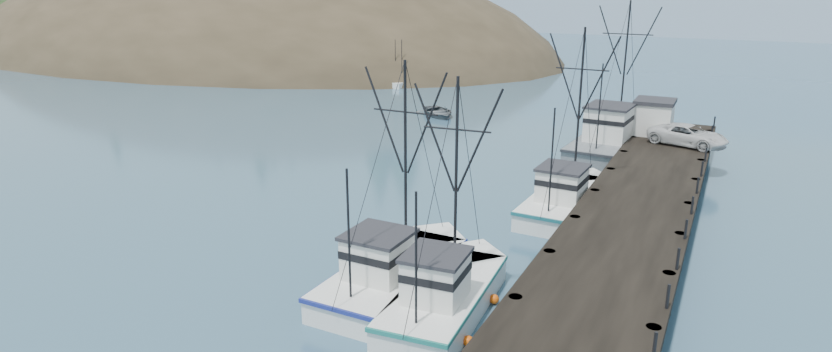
% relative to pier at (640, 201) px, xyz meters
% --- Properties ---
extents(ground, '(400.00, 400.00, 0.00)m').
position_rel_pier_xyz_m(ground, '(-14.00, -16.00, -1.69)').
color(ground, '#30526C').
rests_on(ground, ground).
extents(pier, '(6.00, 44.00, 2.00)m').
position_rel_pier_xyz_m(pier, '(0.00, 0.00, 0.00)').
color(pier, black).
rests_on(pier, ground).
extents(headland, '(134.80, 78.00, 51.00)m').
position_rel_pier_xyz_m(headland, '(-88.95, 62.61, -6.24)').
color(headland, '#382D1E').
rests_on(headland, ground).
extents(distant_ridge, '(360.00, 40.00, 26.00)m').
position_rel_pier_xyz_m(distant_ridge, '(-4.00, 154.00, -1.69)').
color(distant_ridge, '#9EB2C6').
rests_on(distant_ridge, ground).
extents(distant_ridge_far, '(180.00, 25.00, 18.00)m').
position_rel_pier_xyz_m(distant_ridge_far, '(-54.00, 169.00, -1.69)').
color(distant_ridge_far, silver).
rests_on(distant_ridge_far, ground).
extents(moored_sailboats, '(20.37, 14.31, 6.35)m').
position_rel_pier_xyz_m(moored_sailboats, '(-40.93, 44.10, -1.36)').
color(moored_sailboats, white).
rests_on(moored_sailboats, ground).
extents(trawler_near, '(3.99, 10.29, 10.54)m').
position_rel_pier_xyz_m(trawler_near, '(-6.05, -13.83, -0.87)').
color(trawler_near, white).
rests_on(trawler_near, ground).
extents(trawler_mid, '(3.89, 10.96, 10.93)m').
position_rel_pier_xyz_m(trawler_mid, '(-9.11, -12.87, -0.87)').
color(trawler_mid, white).
rests_on(trawler_mid, ground).
extents(trawler_far, '(4.11, 11.35, 11.60)m').
position_rel_pier_xyz_m(trawler_far, '(-4.41, 1.17, -0.87)').
color(trawler_far, white).
rests_on(trawler_far, ground).
extents(work_vessel, '(5.34, 15.14, 12.70)m').
position_rel_pier_xyz_m(work_vessel, '(-4.30, 15.76, -0.46)').
color(work_vessel, slate).
rests_on(work_vessel, ground).
extents(pier_shed, '(3.00, 3.20, 2.80)m').
position_rel_pier_xyz_m(pier_shed, '(-1.50, 16.58, 1.73)').
color(pier_shed, silver).
rests_on(pier_shed, pier).
extents(pickup_truck, '(6.18, 4.17, 1.57)m').
position_rel_pier_xyz_m(pickup_truck, '(1.36, 13.79, 1.09)').
color(pickup_truck, silver).
rests_on(pickup_truck, pier).
extents(motorboat, '(6.83, 6.92, 1.18)m').
position_rel_pier_xyz_m(motorboat, '(-23.85, 24.10, -1.69)').
color(motorboat, '#505559').
rests_on(motorboat, ground).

